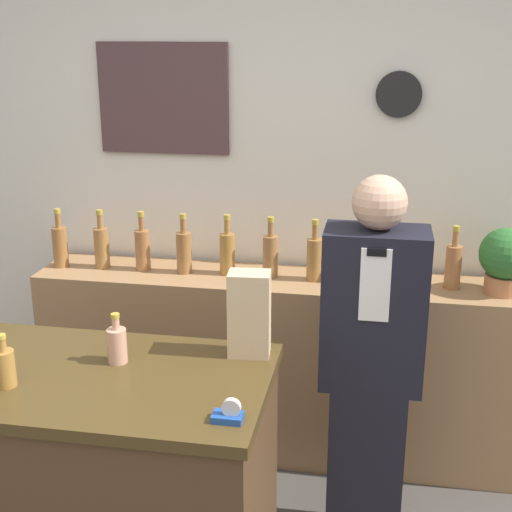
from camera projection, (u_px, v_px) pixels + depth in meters
name	position (u px, v px, depth m)	size (l,w,h in m)	color
back_wall	(272.00, 180.00, 3.56)	(5.20, 0.09, 2.70)	silver
back_shelf	(280.00, 365.00, 3.57)	(2.39, 0.40, 0.93)	#9E754C
display_counter	(97.00, 498.00, 2.52)	(1.22, 0.69, 0.98)	#4C331E
shopkeeper	(370.00, 370.00, 2.82)	(0.40, 0.25, 1.57)	black
potted_plant	(505.00, 258.00, 3.18)	(0.24, 0.24, 0.30)	#B27047
paper_bag	(249.00, 314.00, 2.47)	(0.15, 0.11, 0.30)	tan
tape_dispenser	(229.00, 414.00, 2.08)	(0.09, 0.06, 0.07)	#1E4799
counter_bottle_1	(5.00, 367.00, 2.27)	(0.07, 0.07, 0.18)	#A17233
counter_bottle_2	(117.00, 344.00, 2.44)	(0.07, 0.07, 0.18)	tan
shelf_bottle_0	(60.00, 245.00, 3.57)	(0.07, 0.07, 0.30)	#9B6434
shelf_bottle_1	(102.00, 246.00, 3.55)	(0.07, 0.07, 0.30)	olive
shelf_bottle_2	(143.00, 248.00, 3.51)	(0.07, 0.07, 0.30)	#9D6539
shelf_bottle_3	(184.00, 251.00, 3.47)	(0.07, 0.07, 0.30)	#966536
shelf_bottle_4	(227.00, 252.00, 3.45)	(0.07, 0.07, 0.30)	#A07034
shelf_bottle_5	(270.00, 255.00, 3.42)	(0.07, 0.07, 0.30)	#96673B
shelf_bottle_6	(314.00, 258.00, 3.37)	(0.07, 0.07, 0.30)	#9E6C37
shelf_bottle_7	(360.00, 260.00, 3.34)	(0.07, 0.07, 0.30)	olive
shelf_bottle_8	(406.00, 263.00, 3.30)	(0.07, 0.07, 0.30)	#A06F30
shelf_bottle_9	(453.00, 265.00, 3.26)	(0.07, 0.07, 0.30)	#A5693C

